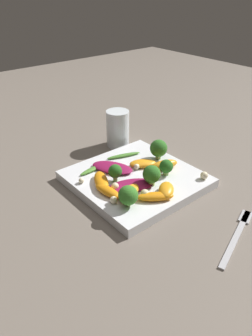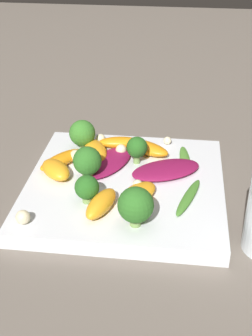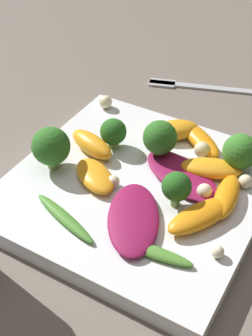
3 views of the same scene
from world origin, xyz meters
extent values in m
plane|color=#6B6056|center=(0.00, 0.00, 0.00)|extent=(2.40, 2.40, 0.00)
cube|color=white|center=(0.00, 0.00, 0.01)|extent=(0.27, 0.27, 0.02)
cube|color=#B2B2B7|center=(0.26, 0.02, 0.00)|extent=(0.07, 0.17, 0.01)
cube|color=#B2B2B7|center=(0.24, 0.09, 0.00)|extent=(0.03, 0.04, 0.01)
ellipsoid|color=maroon|center=(-0.05, -0.03, 0.03)|extent=(0.11, 0.09, 0.01)
ellipsoid|color=maroon|center=(0.03, -0.04, 0.03)|extent=(0.09, 0.11, 0.01)
ellipsoid|color=orange|center=(0.05, -0.06, 0.03)|extent=(0.05, 0.07, 0.02)
ellipsoid|color=orange|center=(0.02, -0.09, 0.03)|extent=(0.07, 0.03, 0.02)
ellipsoid|color=orange|center=(-0.02, -0.08, 0.03)|extent=(0.08, 0.06, 0.02)
ellipsoid|color=orange|center=(-0.02, 0.04, 0.03)|extent=(0.06, 0.07, 0.01)
ellipsoid|color=orange|center=(0.10, 0.00, 0.03)|extent=(0.06, 0.06, 0.02)
ellipsoid|color=orange|center=(0.10, -0.03, 0.03)|extent=(0.06, 0.08, 0.02)
ellipsoid|color=orange|center=(0.02, 0.07, 0.03)|extent=(0.04, 0.07, 0.02)
cylinder|color=#84AD5B|center=(0.08, -0.09, 0.03)|extent=(0.01, 0.01, 0.01)
sphere|color=#387A28|center=(0.08, -0.09, 0.05)|extent=(0.04, 0.04, 0.04)
cylinder|color=#7A9E51|center=(0.05, 0.00, 0.03)|extent=(0.02, 0.02, 0.02)
sphere|color=#2D6B23|center=(0.05, 0.00, 0.05)|extent=(0.04, 0.04, 0.04)
cylinder|color=#7A9E51|center=(-0.02, 0.10, 0.03)|extent=(0.01, 0.01, 0.02)
sphere|color=#2D6B23|center=(-0.02, 0.10, 0.05)|extent=(0.04, 0.04, 0.04)
cylinder|color=#7A9E51|center=(0.04, 0.06, 0.03)|extent=(0.01, 0.01, 0.01)
sphere|color=#26601E|center=(0.04, 0.06, 0.04)|extent=(0.03, 0.03, 0.03)
cylinder|color=#7A9E51|center=(-0.01, -0.05, 0.03)|extent=(0.01, 0.01, 0.02)
sphere|color=#26601E|center=(-0.01, -0.05, 0.05)|extent=(0.03, 0.03, 0.03)
ellipsoid|color=#47842D|center=(-0.09, 0.04, 0.03)|extent=(0.04, 0.09, 0.01)
ellipsoid|color=#518E33|center=(-0.08, -0.06, 0.03)|extent=(0.02, 0.08, 0.01)
sphere|color=beige|center=(0.11, 0.11, 0.03)|extent=(0.02, 0.02, 0.02)
sphere|color=beige|center=(-0.05, -0.11, 0.03)|extent=(0.01, 0.01, 0.01)
sphere|color=beige|center=(-0.02, 0.02, 0.03)|extent=(0.01, 0.01, 0.01)
sphere|color=beige|center=(0.05, -0.10, 0.03)|extent=(0.02, 0.02, 0.02)
sphere|color=beige|center=(0.02, -0.07, 0.03)|extent=(0.02, 0.02, 0.02)
sphere|color=beige|center=(0.08, -0.04, 0.03)|extent=(0.02, 0.02, 0.02)
camera|label=1|loc=(0.48, -0.43, 0.42)|focal=35.00mm
camera|label=2|loc=(-0.07, 0.54, 0.37)|focal=50.00mm
camera|label=3|loc=(-0.34, -0.18, 0.37)|focal=50.00mm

